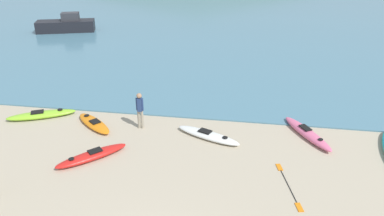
{
  "coord_description": "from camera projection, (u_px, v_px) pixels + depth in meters",
  "views": [
    {
      "loc": [
        2.31,
        -6.12,
        8.3
      ],
      "look_at": [
        -0.28,
        10.17,
        0.5
      ],
      "focal_mm": 35.0,
      "sensor_mm": 36.0,
      "label": 1
    }
  ],
  "objects": [
    {
      "name": "kayak_on_sand_4",
      "position": [
        94.0,
        123.0,
        17.58
      ],
      "size": [
        2.46,
        2.25,
        0.31
      ],
      "color": "orange",
      "rests_on": "ground_plane"
    },
    {
      "name": "person_near_waterline",
      "position": [
        140.0,
        108.0,
        17.03
      ],
      "size": [
        0.35,
        0.27,
        1.75
      ],
      "color": "gray",
      "rests_on": "ground_plane"
    },
    {
      "name": "loose_paddle",
      "position": [
        288.0,
        186.0,
        13.46
      ],
      "size": [
        0.81,
        2.75,
        0.03
      ],
      "color": "black",
      "rests_on": "ground_plane"
    },
    {
      "name": "kayak_on_sand_3",
      "position": [
        41.0,
        115.0,
        18.34
      ],
      "size": [
        3.22,
        2.01,
        0.36
      ],
      "color": "#8CCC2D",
      "rests_on": "ground_plane"
    },
    {
      "name": "kayak_on_sand_1",
      "position": [
        307.0,
        133.0,
        16.66
      ],
      "size": [
        2.11,
        3.18,
        0.38
      ],
      "color": "#E5668C",
      "rests_on": "ground_plane"
    },
    {
      "name": "kayak_on_sand_2",
      "position": [
        208.0,
        135.0,
        16.54
      ],
      "size": [
        3.09,
        1.84,
        0.33
      ],
      "color": "white",
      "rests_on": "ground_plane"
    },
    {
      "name": "kayak_on_sand_0",
      "position": [
        92.0,
        155.0,
        15.02
      ],
      "size": [
        2.56,
        2.56,
        0.35
      ],
      "color": "red",
      "rests_on": "ground_plane"
    },
    {
      "name": "bay_water",
      "position": [
        235.0,
        0.0,
        49.51
      ],
      "size": [
        160.0,
        70.0,
        0.06
      ],
      "primitive_type": "cube",
      "color": "teal",
      "rests_on": "ground_plane"
    },
    {
      "name": "moored_boat_1",
      "position": [
        66.0,
        25.0,
        33.79
      ],
      "size": [
        5.28,
        3.05,
        1.69
      ],
      "color": "black",
      "rests_on": "bay_water"
    }
  ]
}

